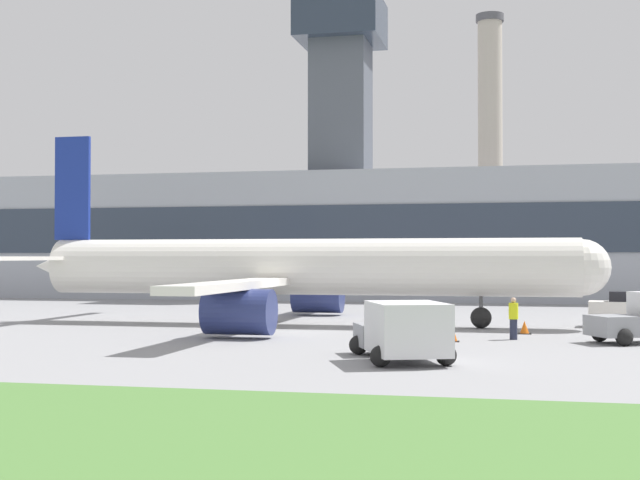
% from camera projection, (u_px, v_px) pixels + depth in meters
% --- Properties ---
extents(ground_plane, '(400.00, 400.00, 0.00)m').
position_uv_depth(ground_plane, '(275.00, 332.00, 41.61)').
color(ground_plane, gray).
extents(terminal_building, '(85.30, 10.96, 25.65)m').
position_uv_depth(terminal_building, '(380.00, 230.00, 75.16)').
color(terminal_building, '#9EA3AD').
rests_on(terminal_building, ground_plane).
extents(smokestack_left, '(3.05, 3.05, 30.16)m').
position_uv_depth(smokestack_left, '(490.00, 150.00, 97.49)').
color(smokestack_left, '#B2A899').
rests_on(smokestack_left, ground_plane).
extents(airplane, '(30.54, 29.47, 10.15)m').
position_uv_depth(airplane, '(296.00, 270.00, 46.14)').
color(airplane, white).
rests_on(airplane, ground_plane).
extents(pushback_tug, '(3.19, 2.40, 1.80)m').
position_uv_depth(pushback_tug, '(620.00, 312.00, 44.70)').
color(pushback_tug, white).
rests_on(pushback_tug, ground_plane).
extents(baggage_truck, '(4.05, 5.75, 2.03)m').
position_uv_depth(baggage_truck, '(403.00, 331.00, 30.10)').
color(baggage_truck, gray).
rests_on(baggage_truck, ground_plane).
extents(ground_crew_person, '(0.49, 0.49, 1.80)m').
position_uv_depth(ground_crew_person, '(513.00, 318.00, 37.99)').
color(ground_crew_person, '#23283D').
rests_on(ground_crew_person, ground_plane).
extents(traffic_cone_near_nose, '(0.61, 0.61, 0.60)m').
position_uv_depth(traffic_cone_near_nose, '(525.00, 328.00, 40.80)').
color(traffic_cone_near_nose, black).
rests_on(traffic_cone_near_nose, ground_plane).
extents(traffic_cone_wingtip, '(0.46, 0.46, 0.53)m').
position_uv_depth(traffic_cone_wingtip, '(454.00, 336.00, 37.06)').
color(traffic_cone_wingtip, black).
rests_on(traffic_cone_wingtip, ground_plane).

